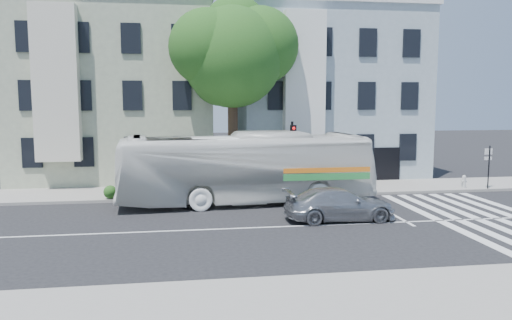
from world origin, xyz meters
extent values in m
plane|color=black|center=(0.00, 0.00, 0.00)|extent=(120.00, 120.00, 0.00)
cube|color=gray|center=(0.00, 8.00, 0.07)|extent=(80.00, 4.00, 0.15)
cube|color=gray|center=(0.00, -8.00, 0.07)|extent=(80.00, 4.00, 0.15)
cube|color=gray|center=(-7.00, 15.00, 5.50)|extent=(12.00, 10.00, 11.00)
cube|color=#8D9DA8|center=(7.00, 15.00, 5.50)|extent=(12.00, 10.00, 11.00)
cylinder|color=#2D2116|center=(0.00, 8.50, 2.60)|extent=(0.56, 0.56, 5.20)
sphere|color=#1B4516|center=(0.00, 8.50, 7.50)|extent=(5.60, 5.60, 5.60)
sphere|color=#1B4516|center=(1.60, 8.90, 8.20)|extent=(4.40, 4.40, 4.40)
sphere|color=#1B4516|center=(-1.40, 8.20, 8.00)|extent=(4.20, 4.20, 4.20)
sphere|color=#1B4516|center=(0.30, 9.70, 9.20)|extent=(3.80, 3.80, 3.80)
sphere|color=#1B4516|center=(-0.60, 9.10, 6.50)|extent=(3.40, 3.40, 3.40)
imported|color=white|center=(0.30, 4.95, 1.78)|extent=(3.97, 12.97, 3.56)
imported|color=#A4A6AB|center=(3.80, 0.78, 0.69)|extent=(1.97, 4.78, 1.39)
cylinder|color=black|center=(2.87, 6.05, 2.01)|extent=(0.13, 0.13, 4.03)
cube|color=black|center=(2.87, 5.80, 3.45)|extent=(0.31, 0.27, 0.82)
sphere|color=red|center=(2.87, 5.67, 3.69)|extent=(0.15, 0.15, 0.15)
cylinder|color=white|center=(2.87, 5.90, 2.49)|extent=(0.42, 0.14, 0.42)
cylinder|color=#BAB9B5|center=(13.07, 6.57, 0.45)|extent=(0.24, 0.24, 0.59)
sphere|color=#BAB9B5|center=(13.07, 6.57, 0.77)|extent=(0.22, 0.22, 0.22)
cylinder|color=#BAB9B5|center=(13.07, 6.57, 0.52)|extent=(0.42, 0.26, 0.14)
cylinder|color=black|center=(14.28, 6.14, 1.38)|extent=(0.07, 0.07, 2.45)
cube|color=white|center=(14.28, 6.24, 2.26)|extent=(0.44, 0.05, 0.34)
cube|color=white|center=(14.28, 6.24, 1.87)|extent=(0.44, 0.05, 0.18)
camera|label=1|loc=(-2.91, -19.49, 5.13)|focal=35.00mm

